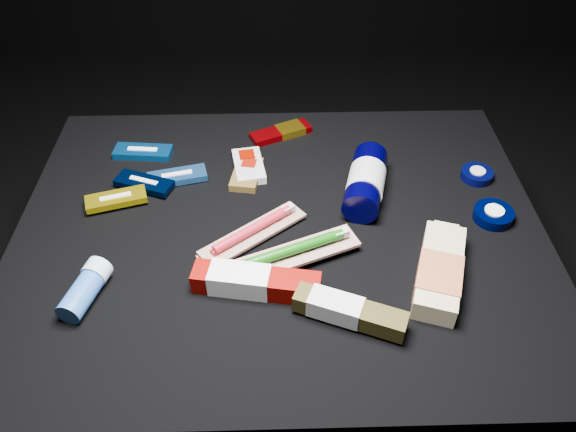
{
  "coord_description": "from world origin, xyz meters",
  "views": [
    {
      "loc": [
        -0.01,
        -0.75,
        1.12
      ],
      "look_at": [
        0.01,
        0.01,
        0.42
      ],
      "focal_mm": 35.0,
      "sensor_mm": 36.0,
      "label": 1
    }
  ],
  "objects_px": {
    "bodywash_bottle": "(439,273)",
    "deodorant_stick": "(86,289)",
    "lotion_bottle": "(366,181)",
    "toothpaste_carton_red": "(250,282)"
  },
  "relations": [
    {
      "from": "bodywash_bottle",
      "to": "deodorant_stick",
      "type": "relative_size",
      "value": 1.84
    },
    {
      "from": "lotion_bottle",
      "to": "deodorant_stick",
      "type": "bearing_deg",
      "value": -138.72
    },
    {
      "from": "lotion_bottle",
      "to": "toothpaste_carton_red",
      "type": "bearing_deg",
      "value": -118.44
    },
    {
      "from": "bodywash_bottle",
      "to": "toothpaste_carton_red",
      "type": "bearing_deg",
      "value": -159.71
    },
    {
      "from": "bodywash_bottle",
      "to": "lotion_bottle",
      "type": "bearing_deg",
      "value": 131.36
    },
    {
      "from": "bodywash_bottle",
      "to": "deodorant_stick",
      "type": "xyz_separation_m",
      "value": [
        -0.58,
        -0.02,
        0.0
      ]
    },
    {
      "from": "deodorant_stick",
      "to": "toothpaste_carton_red",
      "type": "bearing_deg",
      "value": 18.39
    },
    {
      "from": "lotion_bottle",
      "to": "bodywash_bottle",
      "type": "xyz_separation_m",
      "value": [
        0.1,
        -0.22,
        -0.01
      ]
    },
    {
      "from": "toothpaste_carton_red",
      "to": "lotion_bottle",
      "type": "bearing_deg",
      "value": 56.92
    },
    {
      "from": "deodorant_stick",
      "to": "toothpaste_carton_red",
      "type": "xyz_separation_m",
      "value": [
        0.27,
        0.01,
        -0.0
      ]
    }
  ]
}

